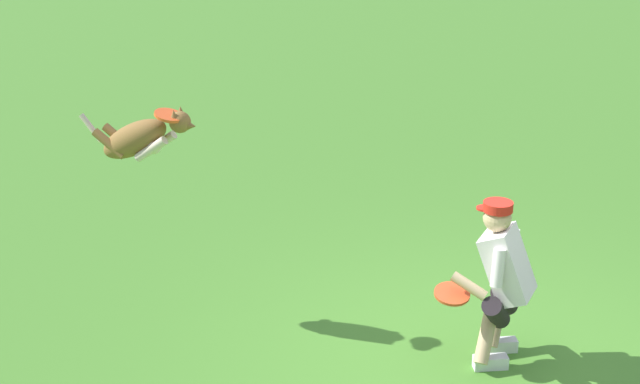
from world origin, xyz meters
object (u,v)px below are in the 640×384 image
object	(u,v)px
person	(501,278)
frisbee_flying	(169,115)
dog	(140,138)
frisbee_held	(452,294)

from	to	relation	value
person	frisbee_flying	world-z (taller)	frisbee_flying
person	dog	xyz separation A→B (m)	(2.67, -1.02, 0.86)
frisbee_flying	frisbee_held	xyz separation A→B (m)	(-2.05, 0.90, -1.17)
frisbee_held	dog	bearing A→B (deg)	-24.97
person	frisbee_flying	bearing A→B (deg)	11.53
person	frisbee_held	distance (m)	0.40
dog	frisbee_flying	xyz separation A→B (m)	(-0.24, 0.16, 0.22)
frisbee_flying	frisbee_held	size ratio (longest dim) A/B	0.84
person	frisbee_held	bearing A→B (deg)	38.35
person	frisbee_held	world-z (taller)	person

